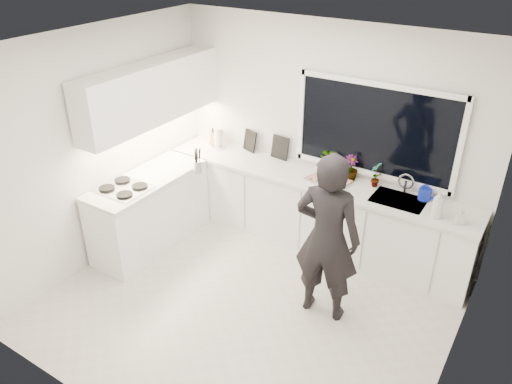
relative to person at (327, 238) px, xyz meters
The scene contains 25 objects.
floor 1.21m from the person, 153.22° to the right, with size 4.00×3.50×0.02m, color beige.
wall_back 1.63m from the person, 116.67° to the left, with size 4.00×0.02×2.70m, color white.
wall_left 2.77m from the person, behind, with size 0.02×3.50×2.70m, color white.
wall_right 1.42m from the person, 15.26° to the right, with size 0.02×3.50×2.70m, color white.
ceiling 1.97m from the person, 153.22° to the right, with size 4.00×3.50×0.02m, color white.
window 1.52m from the person, 94.39° to the left, with size 1.80×0.02×1.00m, color black.
base_cabinets_back 1.38m from the person, 122.80° to the left, with size 3.92×0.58×0.88m, color white.
base_cabinets_left 2.42m from the person, behind, with size 0.58×1.60×0.88m, color white.
countertop_back 1.29m from the person, 123.04° to the left, with size 3.94×0.62×0.04m, color silver.
countertop_left 2.38m from the person, behind, with size 0.62×1.60×0.04m, color silver.
upper_cabinets 2.69m from the person, behind, with size 0.34×2.10×0.70m, color white.
sink 1.15m from the person, 72.51° to the left, with size 0.58×0.42×0.14m, color silver.
faucet 1.34m from the person, 75.08° to the left, with size 0.03×0.03×0.22m, color silver.
stovetop 2.42m from the person, behind, with size 0.56×0.48×0.03m, color black.
person is the anchor object (origin of this frame).
pizza_tray 1.17m from the person, 114.29° to the left, with size 0.48×0.36×0.03m, color #BBBCC0.
pizza 1.17m from the person, 114.29° to the left, with size 0.44×0.32×0.01m, color red.
watering_can 1.38m from the person, 65.27° to the left, with size 0.14×0.14×0.13m, color #1225AF.
paper_towel_roll 2.49m from the person, 151.34° to the left, with size 0.11×0.11×0.26m, color silver.
knife_block 2.57m from the person, 151.24° to the left, with size 0.13×0.10×0.22m, color brown.
utensil_crock 1.99m from the person, 167.10° to the left, with size 0.13×0.13×0.16m, color #B0B0B4.
picture_frame_large 2.22m from the person, 142.97° to the left, with size 0.22×0.02×0.28m, color black.
picture_frame_small 1.87m from the person, 134.41° to the left, with size 0.25×0.02×0.30m, color black.
herb_plants 1.32m from the person, 106.62° to the left, with size 0.79×0.24×0.31m.
soap_bottles 1.27m from the person, 48.41° to the left, with size 0.37×0.17×0.32m.
Camera 1 is at (2.29, -3.42, 3.63)m, focal length 35.00 mm.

